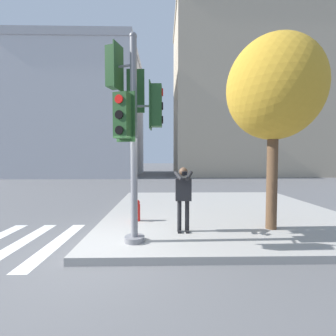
% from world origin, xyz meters
% --- Properties ---
extents(ground_plane, '(160.00, 160.00, 0.00)m').
position_xyz_m(ground_plane, '(0.00, 0.00, 0.00)').
color(ground_plane, '#5B5B5E').
extents(sidewalk_corner, '(8.00, 8.00, 0.17)m').
position_xyz_m(sidewalk_corner, '(3.50, 3.50, 0.08)').
color(sidewalk_corner, '#9E9B96').
rests_on(sidewalk_corner, ground_plane).
extents(traffic_signal_pole, '(1.30, 1.30, 4.64)m').
position_xyz_m(traffic_signal_pole, '(0.71, 0.35, 3.08)').
color(traffic_signal_pole, slate).
rests_on(traffic_signal_pole, sidewalk_corner).
extents(person_photographer, '(0.50, 0.53, 1.65)m').
position_xyz_m(person_photographer, '(1.90, 0.99, 1.16)').
color(person_photographer, black).
rests_on(person_photographer, sidewalk_corner).
extents(street_tree, '(2.43, 2.43, 5.05)m').
position_xyz_m(street_tree, '(4.28, 1.20, 3.85)').
color(street_tree, brown).
rests_on(street_tree, sidewalk_corner).
extents(fire_hydrant, '(0.17, 0.23, 0.64)m').
position_xyz_m(fire_hydrant, '(0.60, 2.00, 0.48)').
color(fire_hydrant, red).
rests_on(fire_hydrant, sidewalk_corner).
extents(building_left, '(13.59, 12.43, 14.37)m').
position_xyz_m(building_left, '(-8.37, 23.14, 7.20)').
color(building_left, '#BCBCC1').
rests_on(building_left, ground_plane).
extents(building_right, '(18.17, 10.70, 19.60)m').
position_xyz_m(building_right, '(11.84, 23.61, 9.81)').
color(building_right, tan).
rests_on(building_right, ground_plane).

